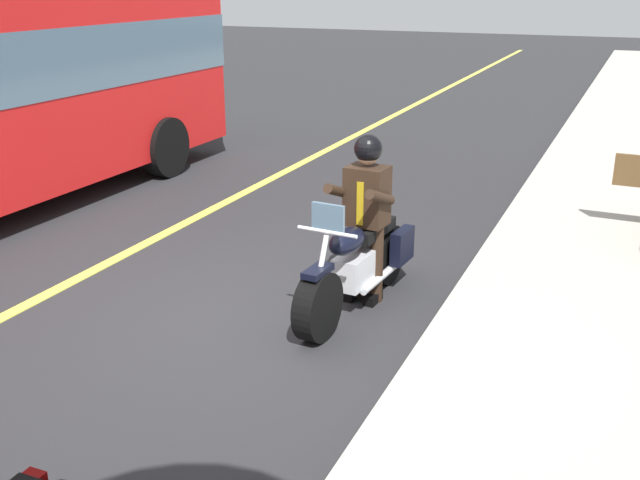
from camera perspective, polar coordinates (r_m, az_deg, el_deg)
The scene contains 4 objects.
ground_plane at distance 7.51m, azimuth -7.32°, elevation -5.81°, with size 80.00×80.00×0.00m, color #28282B.
lane_center_stripe at distance 8.64m, azimuth -18.84°, elevation -3.24°, with size 60.00×0.16×0.01m, color #E5DB4C.
motorcycle_main at distance 7.52m, azimuth 2.89°, elevation -1.88°, with size 2.22×0.70×1.26m.
rider_main at distance 7.50m, azimuth 3.56°, elevation 2.75°, with size 0.65×0.58×1.74m.
Camera 1 is at (5.79, 3.56, 3.19)m, focal length 41.86 mm.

